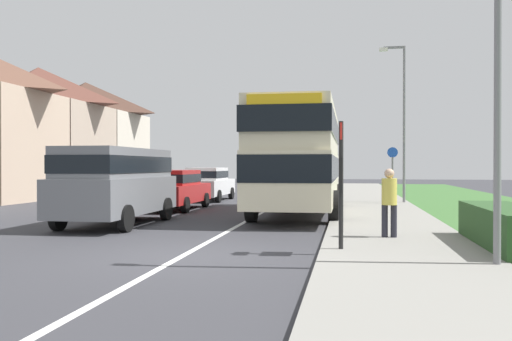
{
  "coord_description": "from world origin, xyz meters",
  "views": [
    {
      "loc": [
        3.15,
        -10.06,
        1.74
      ],
      "look_at": [
        0.58,
        4.97,
        1.6
      ],
      "focal_mm": 38.18,
      "sensor_mm": 36.0,
      "label": 1
    }
  ],
  "objects_px": {
    "parked_van_grey": "(117,180)",
    "pedestrian_at_stop": "(389,199)",
    "parked_car_red": "(173,188)",
    "double_decker_bus": "(300,154)",
    "street_lamp_mid": "(402,113)",
    "bus_stop_sign": "(341,176)",
    "parked_car_white": "(208,182)",
    "cycle_route_sign": "(392,173)",
    "street_lamp_near": "(491,34)"
  },
  "relations": [
    {
      "from": "parked_van_grey",
      "to": "pedestrian_at_stop",
      "type": "distance_m",
      "value": 7.95
    },
    {
      "from": "parked_van_grey",
      "to": "parked_car_red",
      "type": "height_order",
      "value": "parked_van_grey"
    },
    {
      "from": "double_decker_bus",
      "to": "parked_car_red",
      "type": "relative_size",
      "value": 2.15
    },
    {
      "from": "pedestrian_at_stop",
      "to": "street_lamp_mid",
      "type": "height_order",
      "value": "street_lamp_mid"
    },
    {
      "from": "double_decker_bus",
      "to": "parked_van_grey",
      "type": "relative_size",
      "value": 1.91
    },
    {
      "from": "parked_car_red",
      "to": "bus_stop_sign",
      "type": "height_order",
      "value": "bus_stop_sign"
    },
    {
      "from": "parked_car_white",
      "to": "bus_stop_sign",
      "type": "relative_size",
      "value": 1.77
    },
    {
      "from": "parked_car_white",
      "to": "bus_stop_sign",
      "type": "distance_m",
      "value": 16.85
    },
    {
      "from": "street_lamp_mid",
      "to": "cycle_route_sign",
      "type": "bearing_deg",
      "value": -116.16
    },
    {
      "from": "double_decker_bus",
      "to": "parked_car_white",
      "type": "bearing_deg",
      "value": 126.36
    },
    {
      "from": "pedestrian_at_stop",
      "to": "bus_stop_sign",
      "type": "height_order",
      "value": "bus_stop_sign"
    },
    {
      "from": "double_decker_bus",
      "to": "bus_stop_sign",
      "type": "height_order",
      "value": "double_decker_bus"
    },
    {
      "from": "parked_car_red",
      "to": "pedestrian_at_stop",
      "type": "relative_size",
      "value": 2.7
    },
    {
      "from": "parked_car_white",
      "to": "parked_van_grey",
      "type": "bearing_deg",
      "value": -89.02
    },
    {
      "from": "parked_car_white",
      "to": "street_lamp_near",
      "type": "height_order",
      "value": "street_lamp_near"
    },
    {
      "from": "parked_car_white",
      "to": "street_lamp_near",
      "type": "distance_m",
      "value": 19.25
    },
    {
      "from": "parked_van_grey",
      "to": "cycle_route_sign",
      "type": "xyz_separation_m",
      "value": [
        8.52,
        8.86,
        0.1
      ]
    },
    {
      "from": "pedestrian_at_stop",
      "to": "street_lamp_near",
      "type": "relative_size",
      "value": 0.25
    },
    {
      "from": "double_decker_bus",
      "to": "street_lamp_mid",
      "type": "distance_m",
      "value": 7.19
    },
    {
      "from": "parked_car_red",
      "to": "pedestrian_at_stop",
      "type": "height_order",
      "value": "pedestrian_at_stop"
    },
    {
      "from": "double_decker_bus",
      "to": "parked_van_grey",
      "type": "distance_m",
      "value": 6.53
    },
    {
      "from": "bus_stop_sign",
      "to": "street_lamp_near",
      "type": "height_order",
      "value": "street_lamp_near"
    },
    {
      "from": "street_lamp_mid",
      "to": "pedestrian_at_stop",
      "type": "bearing_deg",
      "value": -96.57
    },
    {
      "from": "parked_car_white",
      "to": "cycle_route_sign",
      "type": "relative_size",
      "value": 1.82
    },
    {
      "from": "pedestrian_at_stop",
      "to": "cycle_route_sign",
      "type": "relative_size",
      "value": 0.66
    },
    {
      "from": "parked_van_grey",
      "to": "parked_car_white",
      "type": "xyz_separation_m",
      "value": [
        -0.19,
        11.17,
        -0.43
      ]
    },
    {
      "from": "parked_car_red",
      "to": "double_decker_bus",
      "type": "bearing_deg",
      "value": -15.07
    },
    {
      "from": "bus_stop_sign",
      "to": "parked_van_grey",
      "type": "bearing_deg",
      "value": 146.84
    },
    {
      "from": "parked_van_grey",
      "to": "street_lamp_near",
      "type": "relative_size",
      "value": 0.76
    },
    {
      "from": "pedestrian_at_stop",
      "to": "street_lamp_near",
      "type": "bearing_deg",
      "value": -66.17
    },
    {
      "from": "parked_car_red",
      "to": "street_lamp_mid",
      "type": "height_order",
      "value": "street_lamp_mid"
    },
    {
      "from": "double_decker_bus",
      "to": "pedestrian_at_stop",
      "type": "relative_size",
      "value": 5.82
    },
    {
      "from": "parked_car_red",
      "to": "street_lamp_near",
      "type": "xyz_separation_m",
      "value": [
        9.08,
        -11.0,
        3.03
      ]
    },
    {
      "from": "parked_van_grey",
      "to": "street_lamp_near",
      "type": "distance_m",
      "value": 10.83
    },
    {
      "from": "pedestrian_at_stop",
      "to": "cycle_route_sign",
      "type": "distance_m",
      "value": 11.25
    },
    {
      "from": "parked_car_white",
      "to": "bus_stop_sign",
      "type": "bearing_deg",
      "value": -66.46
    },
    {
      "from": "double_decker_bus",
      "to": "street_lamp_near",
      "type": "bearing_deg",
      "value": -67.5
    },
    {
      "from": "pedestrian_at_stop",
      "to": "bus_stop_sign",
      "type": "distance_m",
      "value": 2.26
    },
    {
      "from": "double_decker_bus",
      "to": "parked_van_grey",
      "type": "bearing_deg",
      "value": -140.33
    },
    {
      "from": "cycle_route_sign",
      "to": "street_lamp_mid",
      "type": "bearing_deg",
      "value": 63.84
    },
    {
      "from": "parked_car_white",
      "to": "pedestrian_at_stop",
      "type": "relative_size",
      "value": 2.75
    },
    {
      "from": "parked_car_red",
      "to": "street_lamp_near",
      "type": "bearing_deg",
      "value": -50.46
    },
    {
      "from": "parked_car_white",
      "to": "street_lamp_near",
      "type": "bearing_deg",
      "value": -61.19
    },
    {
      "from": "cycle_route_sign",
      "to": "street_lamp_mid",
      "type": "xyz_separation_m",
      "value": [
        0.46,
        0.94,
        2.62
      ]
    },
    {
      "from": "pedestrian_at_stop",
      "to": "cycle_route_sign",
      "type": "xyz_separation_m",
      "value": [
        0.94,
        11.21,
        0.45
      ]
    },
    {
      "from": "street_lamp_near",
      "to": "parked_car_red",
      "type": "bearing_deg",
      "value": 129.54
    },
    {
      "from": "pedestrian_at_stop",
      "to": "street_lamp_mid",
      "type": "bearing_deg",
      "value": 83.43
    },
    {
      "from": "parked_car_white",
      "to": "pedestrian_at_stop",
      "type": "distance_m",
      "value": 15.6
    },
    {
      "from": "cycle_route_sign",
      "to": "double_decker_bus",
      "type": "bearing_deg",
      "value": -126.84
    },
    {
      "from": "double_decker_bus",
      "to": "cycle_route_sign",
      "type": "height_order",
      "value": "double_decker_bus"
    }
  ]
}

